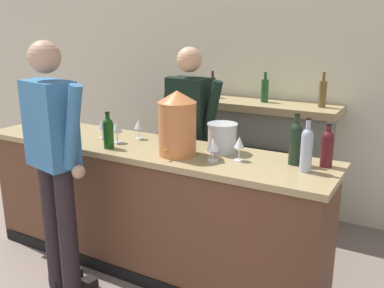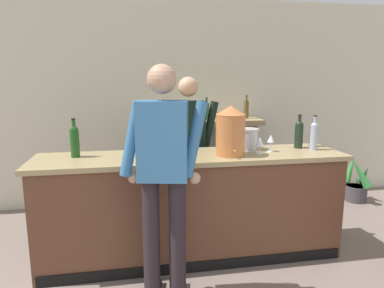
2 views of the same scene
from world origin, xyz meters
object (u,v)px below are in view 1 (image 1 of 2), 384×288
at_px(wine_bottle_cabernet_heavy, 108,132).
at_px(wine_glass_back_row, 139,125).
at_px(wine_bottle_riesling_slim, 296,142).
at_px(wine_glass_front_right, 102,125).
at_px(wine_glass_front_left, 117,128).
at_px(wine_bottle_merlot_tall, 307,148).
at_px(ice_bucket_steel, 222,138).
at_px(wine_bottle_burgundy_dark, 327,147).
at_px(wine_glass_near_bucket, 239,143).
at_px(wine_glass_by_dispenser, 213,145).
at_px(copper_dispenser, 177,123).
at_px(person_bartender, 189,137).
at_px(fireplace_stone, 261,158).
at_px(wine_bottle_rose_blush, 55,110).
at_px(person_customer, 54,161).

distance_m(wine_bottle_cabernet_heavy, wine_glass_back_row, 0.32).
height_order(wine_bottle_riesling_slim, wine_glass_front_right, wine_bottle_riesling_slim).
bearing_deg(wine_glass_front_left, wine_bottle_merlot_tall, 2.15).
xyz_separation_m(wine_bottle_merlot_tall, wine_bottle_riesling_slim, (-0.10, 0.11, 0.00)).
distance_m(ice_bucket_steel, wine_bottle_burgundy_dark, 0.73).
xyz_separation_m(wine_bottle_merlot_tall, wine_glass_back_row, (-1.38, 0.12, -0.04)).
xyz_separation_m(wine_bottle_riesling_slim, wine_bottle_cabernet_heavy, (-1.31, -0.31, -0.03)).
xyz_separation_m(wine_bottle_merlot_tall, wine_glass_near_bucket, (-0.45, -0.00, -0.03)).
bearing_deg(wine_glass_by_dispenser, ice_bucket_steel, 100.17).
bearing_deg(wine_bottle_cabernet_heavy, wine_glass_front_left, 104.51).
distance_m(wine_bottle_riesling_slim, wine_bottle_cabernet_heavy, 1.35).
bearing_deg(copper_dispenser, wine_glass_front_left, 176.35).
bearing_deg(person_bartender, wine_bottle_burgundy_dark, -17.51).
bearing_deg(wine_glass_back_row, wine_bottle_cabernet_heavy, -96.92).
bearing_deg(copper_dispenser, wine_glass_back_row, 156.62).
bearing_deg(wine_glass_front_left, wine_bottle_burgundy_dark, 7.98).
distance_m(fireplace_stone, copper_dispenser, 1.60).
height_order(fireplace_stone, wine_glass_front_left, fireplace_stone).
distance_m(wine_bottle_rose_blush, wine_glass_by_dispenser, 1.68).
bearing_deg(ice_bucket_steel, copper_dispenser, -137.99).
xyz_separation_m(wine_bottle_rose_blush, wine_bottle_riesling_slim, (2.17, 0.02, -0.00)).
bearing_deg(wine_glass_front_left, wine_bottle_cabernet_heavy, -75.49).
xyz_separation_m(fireplace_stone, wine_glass_back_row, (-0.59, -1.24, 0.53)).
distance_m(fireplace_stone, wine_bottle_merlot_tall, 1.68).
xyz_separation_m(wine_bottle_cabernet_heavy, wine_glass_back_row, (0.04, 0.32, -0.01)).
relative_size(fireplace_stone, wine_glass_front_left, 8.89).
bearing_deg(ice_bucket_steel, wine_bottle_riesling_slim, -1.70).
distance_m(ice_bucket_steel, wine_bottle_merlot_tall, 0.65).
relative_size(wine_bottle_rose_blush, wine_bottle_merlot_tall, 1.02).
bearing_deg(person_customer, wine_glass_by_dispenser, 28.51).
relative_size(wine_bottle_riesling_slim, wine_glass_by_dispenser, 2.15).
bearing_deg(ice_bucket_steel, fireplace_stone, 96.88).
bearing_deg(wine_bottle_rose_blush, wine_bottle_burgundy_dark, 1.76).
height_order(copper_dispenser, wine_bottle_merlot_tall, copper_dispenser).
bearing_deg(wine_bottle_burgundy_dark, wine_glass_by_dispenser, -159.45).
bearing_deg(wine_glass_near_bucket, wine_bottle_merlot_tall, 0.32).
relative_size(wine_bottle_burgundy_dark, wine_glass_back_row, 1.80).
xyz_separation_m(person_bartender, wine_bottle_riesling_slim, (1.06, -0.44, 0.21)).
distance_m(copper_dispenser, wine_bottle_rose_blush, 1.40).
xyz_separation_m(person_bartender, ice_bucket_steel, (0.52, -0.43, 0.16)).
height_order(copper_dispenser, wine_glass_front_left, copper_dispenser).
height_order(fireplace_stone, wine_bottle_cabernet_heavy, fireplace_stone).
bearing_deg(wine_bottle_riesling_slim, wine_bottle_rose_blush, -179.41).
height_order(wine_bottle_cabernet_heavy, wine_glass_front_left, wine_bottle_cabernet_heavy).
height_order(wine_bottle_riesling_slim, wine_glass_back_row, wine_bottle_riesling_slim).
xyz_separation_m(fireplace_stone, person_customer, (-0.76, -1.98, 0.41)).
height_order(person_bartender, wine_bottle_rose_blush, person_bartender).
distance_m(wine_bottle_merlot_tall, wine_bottle_burgundy_dark, 0.19).
distance_m(ice_bucket_steel, wine_glass_front_right, 1.02).
xyz_separation_m(person_customer, wine_bottle_rose_blush, (-0.72, 0.70, 0.16)).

